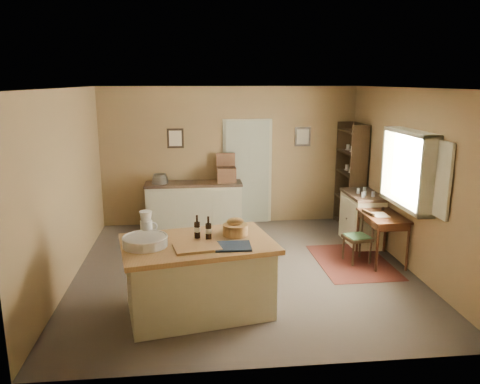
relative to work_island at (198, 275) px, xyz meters
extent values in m
plane|color=brown|center=(0.71, 1.22, -0.48)|extent=(5.00, 5.00, 0.00)
cube|color=olive|center=(0.71, 3.72, 0.87)|extent=(5.00, 0.10, 2.70)
cube|color=olive|center=(0.71, -1.28, 0.87)|extent=(5.00, 0.10, 2.70)
cube|color=olive|center=(-1.79, 1.22, 0.87)|extent=(0.10, 5.00, 2.70)
cube|color=olive|center=(3.21, 1.22, 0.87)|extent=(0.10, 5.00, 2.70)
plane|color=silver|center=(0.71, 1.22, 2.22)|extent=(5.00, 5.00, 0.00)
cube|color=#ACB196|center=(1.06, 3.69, 0.57)|extent=(0.97, 0.06, 2.11)
cube|color=black|center=(-0.34, 3.70, 1.24)|extent=(0.32, 0.02, 0.38)
cube|color=beige|center=(-0.34, 3.69, 1.24)|extent=(0.24, 0.01, 0.30)
cube|color=black|center=(2.16, 3.70, 1.24)|extent=(0.32, 0.02, 0.38)
cube|color=beige|center=(2.16, 3.69, 1.24)|extent=(0.24, 0.01, 0.30)
cube|color=beige|center=(3.09, 1.02, 0.54)|extent=(0.25, 1.32, 0.06)
cube|color=beige|center=(3.09, 1.02, 1.60)|extent=(0.25, 1.32, 0.06)
cube|color=white|center=(3.21, 1.02, 1.07)|extent=(0.01, 1.20, 1.00)
cube|color=beige|center=(3.17, 0.20, 1.07)|extent=(0.04, 0.35, 1.00)
cube|color=beige|center=(3.17, 1.84, 1.07)|extent=(0.04, 0.35, 1.00)
cube|color=beige|center=(0.01, 0.00, -0.06)|extent=(1.84, 1.34, 0.85)
cube|color=#AE7648|center=(0.01, 0.00, 0.40)|extent=(1.99, 1.49, 0.06)
cylinder|color=white|center=(-0.60, -0.09, 0.48)|extent=(0.52, 0.52, 0.11)
cube|color=#AE7648|center=(0.00, -0.24, 0.44)|extent=(0.58, 0.46, 0.03)
cube|color=black|center=(0.41, -0.25, 0.44)|extent=(0.42, 0.34, 0.02)
cylinder|color=olive|center=(0.48, 0.19, 0.50)|extent=(0.31, 0.31, 0.14)
cylinder|color=black|center=(0.01, 0.14, 0.57)|extent=(0.07, 0.07, 0.29)
cylinder|color=black|center=(0.14, 0.07, 0.57)|extent=(0.07, 0.07, 0.29)
cube|color=beige|center=(-0.01, 3.42, -0.06)|extent=(1.81, 0.50, 0.85)
cube|color=#332319|center=(-0.01, 3.42, 0.39)|extent=(1.85, 0.53, 0.05)
cube|color=#4D301D|center=(0.62, 3.42, 0.56)|extent=(0.36, 0.27, 0.28)
cylinder|color=#59544F|center=(-0.65, 3.42, 0.51)|extent=(0.31, 0.31, 0.18)
cube|color=#57231A|center=(2.46, 1.36, -0.48)|extent=(1.12, 1.62, 0.01)
cube|color=#351A0D|center=(2.91, 1.36, 0.27)|extent=(0.56, 0.91, 0.03)
cube|color=#351A0D|center=(2.91, 1.36, 0.20)|extent=(0.50, 0.85, 0.10)
cube|color=silver|center=(2.86, 1.36, 0.29)|extent=(0.22, 0.30, 0.01)
cylinder|color=black|center=(3.01, 1.61, 0.31)|extent=(0.05, 0.05, 0.05)
cylinder|color=#351A0D|center=(2.67, 0.94, -0.12)|extent=(0.04, 0.04, 0.72)
cylinder|color=#351A0D|center=(3.15, 0.94, -0.12)|extent=(0.04, 0.04, 0.72)
cylinder|color=#351A0D|center=(2.67, 1.77, -0.12)|extent=(0.04, 0.04, 0.72)
cylinder|color=#351A0D|center=(3.15, 1.77, -0.12)|extent=(0.04, 0.04, 0.72)
cube|color=beige|center=(2.91, 2.24, -0.06)|extent=(0.51, 0.92, 0.85)
cube|color=#332319|center=(2.91, 2.24, 0.39)|extent=(0.54, 0.96, 0.05)
cylinder|color=silver|center=(2.88, 2.10, 0.46)|extent=(0.22, 0.22, 0.09)
cube|color=#2E2013|center=(3.02, 2.79, 0.53)|extent=(0.34, 0.04, 2.02)
cube|color=#2E2013|center=(3.02, 3.66, 0.53)|extent=(0.34, 0.04, 2.02)
cube|color=#2E2013|center=(3.18, 3.22, 0.53)|extent=(0.02, 0.91, 2.02)
cube|color=#2E2013|center=(3.02, 3.22, -0.43)|extent=(0.34, 0.87, 0.03)
cube|color=#2E2013|center=(3.02, 3.22, 0.07)|extent=(0.34, 0.87, 0.03)
cube|color=#2E2013|center=(3.02, 3.22, 0.58)|extent=(0.34, 0.87, 0.03)
cube|color=#2E2013|center=(3.02, 3.22, 0.98)|extent=(0.34, 0.87, 0.03)
cube|color=#2E2013|center=(3.02, 3.22, 1.38)|extent=(0.34, 0.87, 0.03)
cylinder|color=white|center=(3.02, 3.22, 0.64)|extent=(0.12, 0.12, 0.11)
camera|label=1|loc=(-0.04, -5.37, 2.31)|focal=35.00mm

